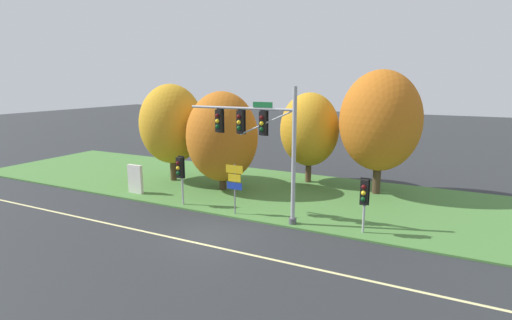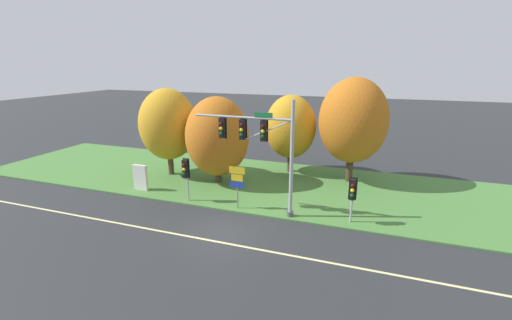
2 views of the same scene
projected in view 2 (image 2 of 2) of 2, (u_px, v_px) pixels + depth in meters
The scene contains 12 objects.
ground_plane at pixel (220, 230), 19.35m from camera, with size 160.00×160.00×0.00m, color #282B2D.
lane_stripe at pixel (211, 240), 18.26m from camera, with size 36.00×0.16×0.01m, color beige.
grass_verge at pixel (265, 183), 26.81m from camera, with size 48.00×11.50×0.10m, color #477A38.
traffic_signal_mast at pixel (261, 142), 20.31m from camera, with size 6.35×0.49×7.08m.
pedestrian_signal_near_kerb at pixel (186, 171), 22.59m from camera, with size 0.46×0.55×2.98m.
pedestrian_signal_further_along at pixel (353, 192), 19.49m from camera, with size 0.46×0.55×2.78m.
route_sign_post at pixel (237, 181), 21.55m from camera, with size 1.05×0.08×2.83m.
tree_nearest_road at pixel (168, 124), 27.68m from camera, with size 4.63×4.63×7.11m.
tree_left_of_mast at pixel (217, 137), 25.93m from camera, with size 4.84×4.84×6.66m.
tree_behind_signpost at pixel (291, 127), 28.47m from camera, with size 4.22×4.22×6.52m.
tree_mid_verge at pixel (353, 121), 25.84m from camera, with size 5.18×5.18×8.04m.
info_kiosk at pixel (140, 178), 25.00m from camera, with size 1.10×0.24×1.90m.
Camera 2 is at (7.76, -15.81, 9.19)m, focal length 24.00 mm.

